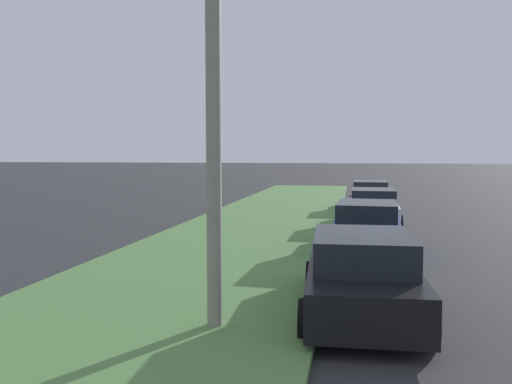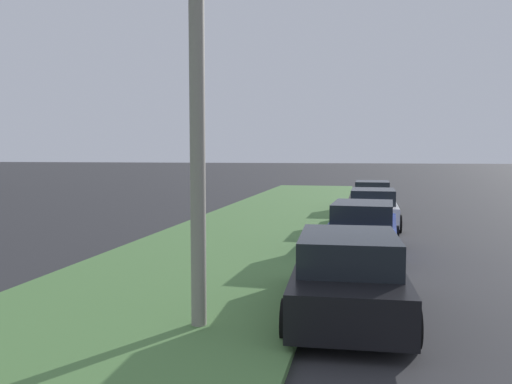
{
  "view_description": "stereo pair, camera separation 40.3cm",
  "coord_description": "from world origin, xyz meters",
  "px_view_note": "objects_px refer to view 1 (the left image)",
  "views": [
    {
      "loc": [
        -3.48,
        4.96,
        2.82
      ],
      "look_at": [
        17.27,
        8.91,
        1.24
      ],
      "focal_mm": 36.0,
      "sensor_mm": 36.0,
      "label": 1
    },
    {
      "loc": [
        -3.4,
        4.56,
        2.82
      ],
      "look_at": [
        17.27,
        8.91,
        1.24
      ],
      "focal_mm": 36.0,
      "sensor_mm": 36.0,
      "label": 2
    }
  ],
  "objects_px": {
    "parked_car_white": "(373,208)",
    "streetlight": "(236,50)",
    "parked_car_black": "(361,276)",
    "parked_car_blue": "(367,228)",
    "parked_car_silver": "(370,196)"
  },
  "relations": [
    {
      "from": "parked_car_white",
      "to": "parked_car_silver",
      "type": "height_order",
      "value": "same"
    },
    {
      "from": "parked_car_white",
      "to": "streetlight",
      "type": "bearing_deg",
      "value": 169.17
    },
    {
      "from": "parked_car_black",
      "to": "parked_car_silver",
      "type": "distance_m",
      "value": 17.11
    },
    {
      "from": "streetlight",
      "to": "parked_car_blue",
      "type": "bearing_deg",
      "value": -17.32
    },
    {
      "from": "parked_car_white",
      "to": "parked_car_black",
      "type": "bearing_deg",
      "value": 177.63
    },
    {
      "from": "parked_car_black",
      "to": "parked_car_white",
      "type": "distance_m",
      "value": 11.3
    },
    {
      "from": "parked_car_black",
      "to": "parked_car_white",
      "type": "height_order",
      "value": "same"
    },
    {
      "from": "parked_car_white",
      "to": "streetlight",
      "type": "height_order",
      "value": "streetlight"
    },
    {
      "from": "parked_car_silver",
      "to": "parked_car_black",
      "type": "bearing_deg",
      "value": 178.6
    },
    {
      "from": "streetlight",
      "to": "parked_car_white",
      "type": "bearing_deg",
      "value": -11.49
    },
    {
      "from": "parked_car_black",
      "to": "parked_car_white",
      "type": "xyz_separation_m",
      "value": [
        11.28,
        -0.6,
        0.0
      ]
    },
    {
      "from": "parked_car_silver",
      "to": "streetlight",
      "type": "bearing_deg",
      "value": 172.73
    },
    {
      "from": "parked_car_black",
      "to": "streetlight",
      "type": "bearing_deg",
      "value": 118.53
    },
    {
      "from": "parked_car_white",
      "to": "streetlight",
      "type": "xyz_separation_m",
      "value": [
        -12.46,
        2.53,
        3.67
      ]
    },
    {
      "from": "parked_car_black",
      "to": "parked_car_blue",
      "type": "xyz_separation_m",
      "value": [
        5.79,
        -0.24,
        0.0
      ]
    }
  ]
}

